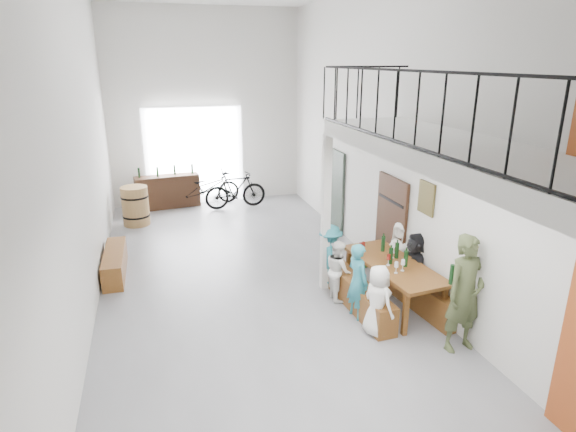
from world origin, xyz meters
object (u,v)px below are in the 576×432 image
object	(u,v)px
bench_inner	(357,294)
tasting_table	(394,268)
side_bench	(115,263)
serving_counter	(168,191)
bicycle_near	(207,188)
oak_barrel	(135,206)
host_standing	(465,294)

from	to	relation	value
bench_inner	tasting_table	bearing A→B (deg)	-9.40
side_bench	serving_counter	distance (m)	4.58
side_bench	serving_counter	bearing A→B (deg)	74.08
side_bench	tasting_table	bearing A→B (deg)	-29.52
bench_inner	bicycle_near	distance (m)	7.14
oak_barrel	serving_counter	distance (m)	1.61
bench_inner	host_standing	size ratio (longest dim) A/B	1.21
side_bench	oak_barrel	xyz separation A→B (m)	(0.38, 3.04, 0.26)
side_bench	bicycle_near	distance (m)	4.96
side_bench	serving_counter	xyz separation A→B (m)	(1.25, 4.39, 0.23)
tasting_table	side_bench	xyz separation A→B (m)	(-4.70, 2.66, -0.46)
side_bench	bicycle_near	world-z (taller)	bicycle_near
bench_inner	serving_counter	world-z (taller)	serving_counter
side_bench	serving_counter	world-z (taller)	serving_counter
tasting_table	side_bench	world-z (taller)	tasting_table
tasting_table	serving_counter	world-z (taller)	serving_counter
oak_barrel	tasting_table	bearing A→B (deg)	-52.86
oak_barrel	host_standing	distance (m)	8.57
serving_counter	bicycle_near	xyz separation A→B (m)	(1.13, -0.05, 0.03)
bench_inner	serving_counter	distance (m)	7.53
bench_inner	side_bench	xyz separation A→B (m)	(-4.08, 2.59, -0.01)
oak_barrel	bicycle_near	bearing A→B (deg)	33.11
serving_counter	bench_inner	bearing A→B (deg)	-75.12
oak_barrel	host_standing	world-z (taller)	host_standing
bench_inner	bicycle_near	bearing A→B (deg)	101.02
bench_inner	oak_barrel	bearing A→B (deg)	120.55
tasting_table	bench_inner	bearing A→B (deg)	167.58
oak_barrel	serving_counter	xyz separation A→B (m)	(0.87, 1.35, -0.04)
side_bench	serving_counter	size ratio (longest dim) A/B	0.97
bench_inner	side_bench	bearing A→B (deg)	144.85
tasting_table	host_standing	size ratio (longest dim) A/B	1.22
bench_inner	oak_barrel	size ratio (longest dim) A/B	2.13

